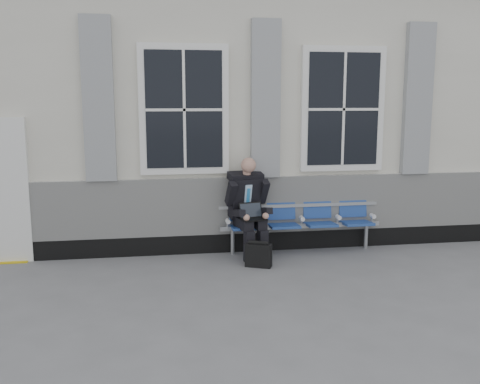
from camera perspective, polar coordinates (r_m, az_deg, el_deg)
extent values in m
plane|color=slate|center=(7.60, 11.59, -8.80)|extent=(70.00, 70.00, 0.00)
cube|color=silver|center=(10.55, 5.25, 8.16)|extent=(14.00, 4.00, 4.20)
cube|color=black|center=(8.89, 8.29, -4.95)|extent=(14.00, 0.10, 0.30)
cube|color=silver|center=(8.74, 8.41, -1.16)|extent=(14.00, 0.08, 0.90)
cube|color=gray|center=(8.20, -14.88, 9.50)|extent=(0.45, 0.14, 2.40)
cube|color=gray|center=(8.34, 2.74, 9.81)|extent=(0.45, 0.14, 2.40)
cube|color=gray|center=(9.18, 18.41, 9.33)|extent=(0.45, 0.14, 2.40)
cube|color=white|center=(8.20, -5.99, 8.72)|extent=(1.35, 0.10, 1.95)
cube|color=black|center=(8.15, -5.97, 8.71)|extent=(1.15, 0.02, 1.75)
cube|color=white|center=(8.70, 10.88, 8.66)|extent=(1.35, 0.10, 1.95)
cube|color=black|center=(8.65, 10.99, 8.65)|extent=(1.15, 0.02, 1.75)
cube|color=#9EA0A3|center=(8.57, 6.51, -3.60)|extent=(2.60, 0.07, 0.07)
cube|color=#9EA0A3|center=(8.61, 6.34, -1.42)|extent=(2.60, 0.05, 0.05)
cylinder|color=#9EA0A3|center=(8.40, -0.80, -5.40)|extent=(0.06, 0.06, 0.39)
cylinder|color=#9EA0A3|center=(8.97, 13.29, -4.67)|extent=(0.06, 0.06, 0.39)
cube|color=navy|center=(8.29, 0.65, -3.78)|extent=(0.46, 0.42, 0.07)
cube|color=navy|center=(8.44, 0.41, -1.73)|extent=(0.46, 0.10, 0.40)
cube|color=navy|center=(8.41, 4.69, -3.62)|extent=(0.46, 0.42, 0.07)
cube|color=navy|center=(8.55, 4.38, -1.60)|extent=(0.46, 0.10, 0.40)
cube|color=navy|center=(8.57, 8.59, -3.44)|extent=(0.46, 0.42, 0.07)
cube|color=navy|center=(8.71, 8.22, -1.47)|extent=(0.46, 0.10, 0.40)
cube|color=navy|center=(8.77, 12.34, -3.26)|extent=(0.46, 0.42, 0.07)
cube|color=navy|center=(8.91, 11.91, -1.33)|extent=(0.46, 0.10, 0.40)
cylinder|color=white|center=(8.26, -1.31, -3.13)|extent=(0.07, 0.12, 0.07)
cylinder|color=white|center=(8.35, 2.65, -2.99)|extent=(0.07, 0.12, 0.07)
cylinder|color=white|center=(8.49, 6.62, -2.83)|extent=(0.07, 0.12, 0.07)
cylinder|color=white|center=(8.67, 10.44, -2.66)|extent=(0.07, 0.12, 0.07)
cylinder|color=white|center=(8.88, 13.98, -2.50)|extent=(0.07, 0.12, 0.07)
cube|color=black|center=(7.98, 1.16, -7.31)|extent=(0.18, 0.30, 0.10)
cube|color=black|center=(8.06, 2.61, -7.14)|extent=(0.18, 0.30, 0.10)
cube|color=black|center=(7.99, 0.98, -5.84)|extent=(0.16, 0.17, 0.47)
cube|color=black|center=(8.07, 2.43, -5.68)|extent=(0.16, 0.17, 0.47)
cube|color=black|center=(8.13, 0.35, -3.36)|extent=(0.25, 0.51, 0.15)
cube|color=black|center=(8.21, 1.78, -3.23)|extent=(0.25, 0.51, 0.15)
cube|color=black|center=(8.29, 0.50, -0.54)|extent=(0.53, 0.46, 0.69)
cube|color=silver|center=(8.17, 0.84, -0.54)|extent=(0.13, 0.12, 0.39)
cube|color=#2B86CC|center=(8.16, 0.87, -0.70)|extent=(0.07, 0.09, 0.33)
cube|color=black|center=(8.21, 0.59, 1.68)|extent=(0.57, 0.36, 0.16)
cylinder|color=tan|center=(8.15, 0.73, 2.17)|extent=(0.12, 0.12, 0.11)
sphere|color=tan|center=(8.07, 0.91, 2.88)|extent=(0.23, 0.23, 0.23)
cube|color=black|center=(8.08, -0.95, -0.18)|extent=(0.17, 0.33, 0.41)
cube|color=black|center=(8.28, 2.48, 0.05)|extent=(0.17, 0.33, 0.41)
cube|color=black|center=(7.97, -0.15, -2.25)|extent=(0.17, 0.35, 0.15)
cube|color=black|center=(8.13, 2.74, -2.02)|extent=(0.17, 0.35, 0.15)
sphere|color=tan|center=(7.86, 0.69, -2.75)|extent=(0.10, 0.10, 0.10)
sphere|color=tan|center=(7.98, 2.75, -2.57)|extent=(0.10, 0.10, 0.10)
cube|color=black|center=(8.01, 1.48, -2.92)|extent=(0.41, 0.32, 0.02)
cube|color=black|center=(8.10, 1.14, -1.94)|extent=(0.37, 0.17, 0.23)
cube|color=black|center=(8.09, 1.16, -1.95)|extent=(0.34, 0.14, 0.20)
cube|color=black|center=(7.81, 1.99, -6.78)|extent=(0.41, 0.30, 0.34)
cylinder|color=black|center=(7.76, 2.00, -5.45)|extent=(0.30, 0.17, 0.06)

